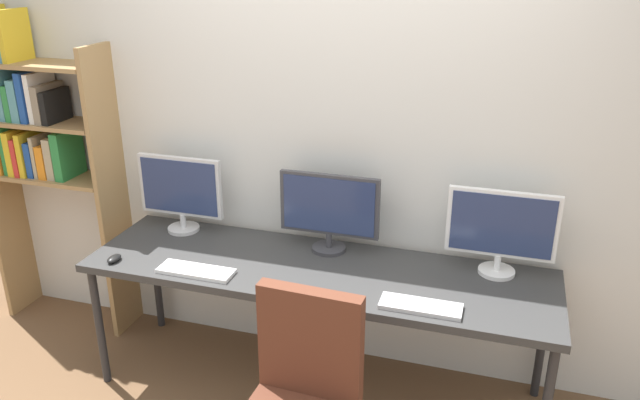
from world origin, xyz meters
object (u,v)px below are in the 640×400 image
computer_mouse (114,259)px  keyboard_right (421,306)px  keyboard_left (196,271)px  bookshelf (36,134)px  monitor_left (181,191)px  monitor_right (501,229)px  desk (317,276)px  monitor_center (329,209)px

computer_mouse → keyboard_right: bearing=0.5°
computer_mouse → keyboard_left: bearing=1.8°
bookshelf → computer_mouse: (0.79, -0.47, -0.47)m
monitor_left → monitor_right: monitor_left is taller
desk → computer_mouse: bearing=-166.5°
keyboard_right → monitor_left: bearing=162.8°
monitor_left → monitor_center: (0.87, 0.00, -0.00)m
desk → monitor_center: bearing=90.0°
monitor_center → keyboard_left: bearing=-141.7°
monitor_left → keyboard_left: bearing=-55.0°
keyboard_left → computer_mouse: 0.46m
monitor_left → monitor_right: bearing=0.0°
desk → keyboard_right: (0.56, -0.23, 0.06)m
monitor_left → keyboard_left: monitor_left is taller
monitor_center → keyboard_left: size_ratio=1.39×
monitor_left → keyboard_right: (1.43, -0.44, -0.23)m
bookshelf → monitor_right: bearing=-0.4°
bookshelf → keyboard_left: bearing=-20.2°
monitor_left → monitor_center: monitor_left is taller
keyboard_left → keyboard_right: bearing=0.0°
computer_mouse → bookshelf: bearing=149.1°
monitor_right → computer_mouse: monitor_right is taller
bookshelf → desk: bearing=-7.2°
bookshelf → monitor_left: 0.97m
monitor_center → computer_mouse: 1.14m
bookshelf → monitor_right: (2.68, -0.02, -0.24)m
monitor_right → keyboard_right: (-0.31, -0.44, -0.23)m
desk → bookshelf: bookshelf is taller
keyboard_right → computer_mouse: (-1.58, -0.01, 0.01)m
monitor_right → keyboard_left: bearing=-162.8°
keyboard_right → computer_mouse: computer_mouse is taller
desk → monitor_center: size_ratio=4.46×
keyboard_left → keyboard_right: same height
desk → bookshelf: 1.90m
monitor_center → keyboard_right: size_ratio=1.45×
keyboard_right → monitor_right: bearing=55.0°
desk → keyboard_right: size_ratio=6.47×
bookshelf → monitor_center: size_ratio=3.65×
keyboard_left → computer_mouse: bearing=-178.2°
desk → monitor_right: bearing=13.7°
monitor_right → computer_mouse: size_ratio=5.47×
monitor_left → keyboard_left: 0.59m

